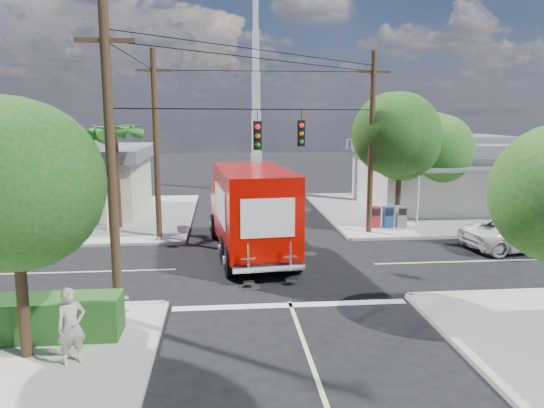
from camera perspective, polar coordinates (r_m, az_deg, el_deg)
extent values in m
plane|color=black|center=(21.32, 0.51, -6.76)|extent=(120.00, 120.00, 0.00)
cube|color=#A7A297|center=(34.48, 17.04, -0.64)|extent=(14.00, 14.00, 0.14)
cube|color=#ACA799|center=(32.47, 5.54, -0.88)|extent=(0.25, 14.00, 0.14)
cube|color=#ACA799|center=(28.28, 22.41, -3.20)|extent=(14.00, 0.25, 0.14)
cube|color=#A7A297|center=(33.11, -20.88, -1.28)|extent=(14.00, 14.00, 0.14)
cube|color=#ACA799|center=(31.95, -8.70, -1.13)|extent=(0.25, 14.00, 0.14)
cube|color=#ACA799|center=(26.58, -24.84, -4.17)|extent=(14.00, 0.25, 0.14)
cube|color=beige|center=(30.99, -1.39, -1.47)|extent=(0.12, 12.00, 0.01)
cube|color=beige|center=(12.17, 5.68, -20.24)|extent=(0.12, 12.00, 0.01)
cube|color=beige|center=(24.42, 24.66, -5.50)|extent=(12.00, 0.12, 0.01)
cube|color=beige|center=(22.63, -25.76, -6.76)|extent=(12.00, 0.12, 0.01)
cube|color=silver|center=(17.27, 2.00, -10.81)|extent=(7.50, 0.40, 0.01)
cube|color=silver|center=(35.72, 18.81, 2.49)|extent=(11.00, 8.00, 3.40)
cube|color=slate|center=(35.53, 18.99, 5.77)|extent=(11.80, 8.80, 0.70)
cube|color=slate|center=(35.51, 19.03, 6.57)|extent=(6.05, 4.40, 0.50)
cube|color=slate|center=(31.22, 22.58, 3.49)|extent=(9.90, 1.80, 0.15)
cylinder|color=silver|center=(28.86, 15.39, 0.52)|extent=(0.12, 0.12, 2.90)
cube|color=beige|center=(34.55, -22.00, 1.90)|extent=(10.00, 8.00, 3.20)
cube|color=slate|center=(34.36, -22.21, 5.12)|extent=(10.80, 8.80, 0.70)
cube|color=slate|center=(34.33, -22.26, 5.95)|extent=(5.50, 4.40, 0.50)
cube|color=slate|center=(29.80, -24.78, 2.68)|extent=(9.00, 1.80, 0.15)
cylinder|color=silver|center=(28.13, -17.41, -0.02)|extent=(0.12, 0.12, 2.70)
cube|color=silver|center=(40.66, -1.69, 3.37)|extent=(0.80, 0.80, 3.00)
cube|color=silver|center=(40.43, -1.71, 7.60)|extent=(0.70, 0.70, 3.00)
cube|color=silver|center=(40.43, -1.73, 11.85)|extent=(0.60, 0.60, 3.00)
cube|color=silver|center=(40.64, -1.75, 16.08)|extent=(0.50, 0.50, 3.00)
cube|color=silver|center=(41.07, -1.78, 20.24)|extent=(0.40, 0.40, 3.00)
cylinder|color=#422D1C|center=(14.32, -25.35, -7.77)|extent=(0.28, 0.28, 3.71)
sphere|color=#174517|center=(13.83, -26.06, 1.45)|extent=(3.71, 3.71, 3.71)
sphere|color=#174517|center=(13.45, -25.07, 0.81)|extent=(3.25, 3.25, 3.25)
cylinder|color=#422D1C|center=(28.94, 13.43, 1.83)|extent=(0.28, 0.28, 4.10)
sphere|color=#174517|center=(28.70, 13.63, 6.89)|extent=(4.10, 4.10, 4.10)
sphere|color=#174517|center=(28.75, 12.76, 7.44)|extent=(3.33, 3.33, 3.33)
sphere|color=#174517|center=(28.54, 14.49, 6.59)|extent=(3.58, 3.58, 3.58)
cylinder|color=#422D1C|center=(31.92, 16.57, 1.95)|extent=(0.28, 0.28, 3.58)
sphere|color=#215A15|center=(31.70, 16.77, 5.97)|extent=(3.58, 3.58, 3.58)
sphere|color=#215A15|center=(31.73, 15.98, 6.41)|extent=(2.91, 2.91, 2.91)
sphere|color=#215A15|center=(31.57, 17.56, 5.71)|extent=(3.14, 3.14, 3.14)
cylinder|color=#422D1C|center=(28.54, -16.26, 2.51)|extent=(0.24, 0.24, 5.00)
cone|color=#286B1F|center=(28.19, -14.70, 7.80)|extent=(0.50, 2.06, 0.98)
cone|color=#286B1F|center=(28.94, -15.15, 7.83)|extent=(1.92, 1.68, 0.98)
cone|color=#286B1F|center=(29.25, -16.57, 7.78)|extent=(2.12, 0.95, 0.98)
cone|color=#286B1F|center=(28.89, -17.96, 7.69)|extent=(1.34, 2.07, 0.98)
cone|color=#286B1F|center=(28.13, -18.30, 7.63)|extent=(1.34, 2.07, 0.98)
cone|color=#286B1F|center=(27.53, -17.27, 7.64)|extent=(2.12, 0.95, 0.98)
cone|color=#286B1F|center=(27.55, -15.64, 7.72)|extent=(1.92, 1.68, 0.98)
cylinder|color=#422D1C|center=(30.45, -19.42, 2.40)|extent=(0.24, 0.24, 4.60)
cone|color=#286B1F|center=(30.05, -18.00, 6.99)|extent=(0.50, 2.06, 0.98)
cone|color=#286B1F|center=(30.81, -18.34, 7.03)|extent=(1.92, 1.68, 0.98)
cone|color=#286B1F|center=(31.16, -19.65, 6.98)|extent=(2.12, 0.95, 0.98)
cone|color=#286B1F|center=(30.84, -20.97, 6.88)|extent=(1.34, 2.07, 0.98)
cone|color=#286B1F|center=(30.09, -21.37, 6.80)|extent=(1.34, 2.07, 0.98)
cone|color=#286B1F|center=(29.46, -20.47, 6.80)|extent=(2.12, 0.95, 0.98)
cone|color=#286B1F|center=(29.44, -18.95, 6.89)|extent=(1.92, 1.68, 0.98)
cylinder|color=#473321|center=(15.51, -16.90, 3.52)|extent=(0.28, 0.28, 9.00)
cube|color=#473321|center=(15.55, -17.57, 16.45)|extent=(1.60, 0.12, 0.12)
cylinder|color=#473321|center=(26.59, 10.63, 6.25)|extent=(0.28, 0.28, 9.00)
cube|color=#473321|center=(26.61, 10.88, 13.79)|extent=(1.60, 0.12, 0.12)
cylinder|color=#473321|center=(25.75, -12.35, 6.08)|extent=(0.28, 0.28, 9.00)
cube|color=#473321|center=(25.77, -12.65, 13.87)|extent=(1.60, 0.12, 0.12)
cylinder|color=black|center=(20.43, 0.54, 10.15)|extent=(10.43, 10.43, 0.04)
cube|color=black|center=(19.58, -1.57, 7.38)|extent=(0.30, 0.24, 1.05)
sphere|color=red|center=(19.43, -1.55, 8.33)|extent=(0.20, 0.20, 0.20)
cube|color=black|center=(21.67, 3.15, 7.61)|extent=(0.30, 0.24, 1.05)
sphere|color=red|center=(21.52, 3.21, 8.47)|extent=(0.20, 0.20, 0.20)
cube|color=silver|center=(16.75, -25.37, -10.69)|extent=(5.94, 0.05, 0.08)
cube|color=silver|center=(16.62, -25.47, -9.40)|extent=(5.94, 0.05, 0.08)
cube|color=silver|center=(15.96, -15.76, -10.52)|extent=(0.09, 0.06, 1.00)
cube|color=#234E1D|center=(16.05, -27.08, -10.95)|extent=(6.20, 1.20, 1.10)
cube|color=maroon|center=(28.19, 11.00, -1.38)|extent=(0.50, 0.50, 1.10)
cube|color=navy|center=(28.40, 12.36, -1.34)|extent=(0.50, 0.50, 1.10)
cube|color=slate|center=(28.62, 13.69, -1.31)|extent=(0.50, 0.50, 1.10)
cube|color=black|center=(23.13, -2.37, -3.90)|extent=(3.36, 8.70, 0.27)
cube|color=#B90700|center=(26.16, -3.51, -0.34)|extent=(2.79, 2.11, 2.40)
cube|color=black|center=(26.84, -3.74, 0.86)|extent=(2.30, 0.50, 1.03)
cube|color=silver|center=(27.26, -3.77, -1.56)|extent=(2.50, 0.38, 0.38)
cube|color=#B90700|center=(21.84, -2.01, -0.34)|extent=(3.35, 6.56, 3.16)
cube|color=white|center=(22.07, 1.54, 0.20)|extent=(0.42, 3.90, 1.42)
cube|color=white|center=(21.64, -5.62, -0.04)|extent=(0.42, 3.90, 1.42)
cube|color=white|center=(18.73, -0.44, -1.54)|extent=(1.95, 0.22, 1.42)
cube|color=silver|center=(19.04, -0.35, -6.93)|extent=(2.63, 0.54, 0.20)
cube|color=silver|center=(18.66, -2.58, -5.89)|extent=(0.49, 0.11, 1.09)
cube|color=silver|center=(18.94, 2.00, -5.65)|extent=(0.49, 0.11, 1.09)
cylinder|color=black|center=(26.04, -6.18, -2.39)|extent=(0.47, 1.23, 1.20)
cylinder|color=black|center=(26.37, -0.74, -2.17)|extent=(0.47, 1.23, 1.20)
cylinder|color=black|center=(19.94, -4.54, -6.18)|extent=(0.47, 1.23, 1.20)
cylinder|color=black|center=(20.37, 2.51, -5.81)|extent=(0.47, 1.23, 1.20)
imported|color=silver|center=(26.15, 25.07, -2.97)|extent=(5.38, 3.03, 1.42)
imported|color=#B8A99D|center=(13.77, -20.78, -12.20)|extent=(0.82, 0.74, 1.87)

